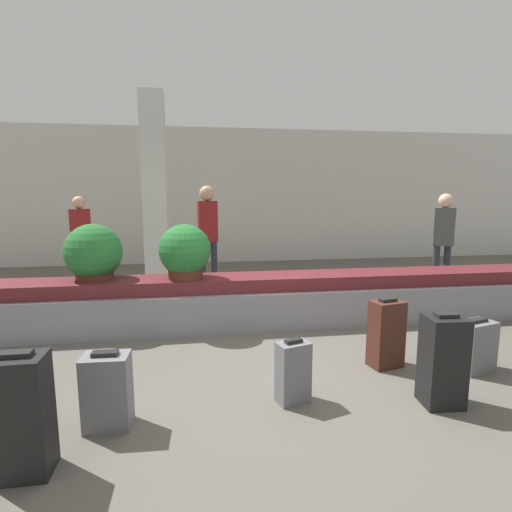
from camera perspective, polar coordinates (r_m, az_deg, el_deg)
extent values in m
plane|color=#59544C|center=(3.93, 3.23, -16.34)|extent=(18.00, 18.00, 0.00)
cube|color=beige|center=(9.76, -4.27, 8.49)|extent=(18.00, 0.06, 3.20)
cube|color=gray|center=(5.16, 0.00, -7.21)|extent=(8.58, 0.72, 0.48)
cube|color=#5B1E23|center=(5.08, 0.00, -3.72)|extent=(8.24, 0.56, 0.17)
cube|color=silver|center=(6.49, -14.21, 8.01)|extent=(0.36, 0.36, 3.20)
cube|color=slate|center=(4.41, 28.84, -11.21)|extent=(0.40, 0.30, 0.48)
cube|color=black|center=(4.33, 29.10, -8.01)|extent=(0.21, 0.13, 0.03)
cube|color=slate|center=(3.36, 5.32, -16.22)|extent=(0.29, 0.23, 0.50)
cube|color=black|center=(3.26, 5.39, -12.00)|extent=(0.15, 0.09, 0.03)
cube|color=black|center=(2.90, -30.33, -19.14)|extent=(0.30, 0.24, 0.75)
cube|color=black|center=(2.74, -30.98, -11.92)|extent=(0.16, 0.09, 0.03)
cube|color=black|center=(3.58, 25.13, -13.45)|extent=(0.32, 0.28, 0.73)
cube|color=black|center=(3.46, 25.55, -7.63)|extent=(0.17, 0.10, 0.03)
cube|color=#472319|center=(4.14, 18.07, -10.53)|extent=(0.34, 0.27, 0.65)
cube|color=black|center=(4.05, 18.31, -5.96)|extent=(0.18, 0.11, 0.03)
cube|color=slate|center=(3.21, -20.47, -17.67)|extent=(0.33, 0.24, 0.54)
cube|color=black|center=(3.09, -20.77, -12.89)|extent=(0.18, 0.09, 0.03)
cylinder|color=#4C2319|center=(5.24, -22.04, -2.25)|extent=(0.44, 0.44, 0.14)
sphere|color=#236B2D|center=(5.20, -22.21, 0.55)|extent=(0.68, 0.68, 0.68)
cylinder|color=#4C2319|center=(4.95, -10.05, -2.16)|extent=(0.42, 0.42, 0.18)
sphere|color=#236B2D|center=(4.90, -10.13, 0.85)|extent=(0.63, 0.63, 0.63)
cylinder|color=#282833|center=(6.89, -7.66, -1.53)|extent=(0.11, 0.11, 0.86)
cylinder|color=#282833|center=(6.89, -6.00, -1.49)|extent=(0.11, 0.11, 0.86)
cube|color=maroon|center=(6.79, -6.95, 4.93)|extent=(0.35, 0.23, 0.68)
sphere|color=tan|center=(6.77, -7.02, 8.88)|extent=(0.25, 0.25, 0.25)
cylinder|color=#282833|center=(8.03, -24.17, -1.05)|extent=(0.11, 0.11, 0.78)
cylinder|color=#282833|center=(7.98, -22.79, -1.02)|extent=(0.11, 0.11, 0.78)
cube|color=maroon|center=(7.92, -23.80, 3.94)|extent=(0.34, 0.36, 0.62)
sphere|color=tan|center=(7.90, -23.99, 6.99)|extent=(0.23, 0.23, 0.23)
cylinder|color=#282833|center=(7.44, 24.24, -1.71)|extent=(0.11, 0.11, 0.80)
cylinder|color=#282833|center=(7.55, 25.52, -1.65)|extent=(0.11, 0.11, 0.80)
cube|color=#474C47|center=(7.41, 25.25, 3.79)|extent=(0.37, 0.31, 0.64)
sphere|color=beige|center=(7.39, 25.48, 7.15)|extent=(0.23, 0.23, 0.23)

